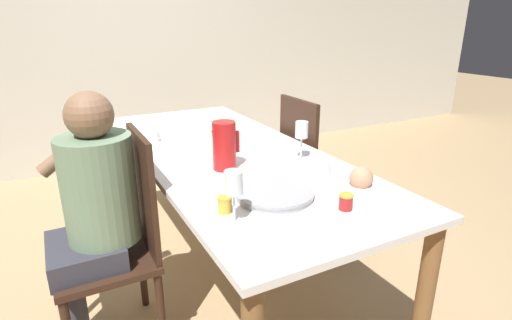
% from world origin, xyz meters
% --- Properties ---
extents(ground_plane, '(20.00, 20.00, 0.00)m').
position_xyz_m(ground_plane, '(0.00, 0.00, 0.00)').
color(ground_plane, tan).
extents(wall_back, '(10.00, 0.06, 2.60)m').
position_xyz_m(wall_back, '(0.00, 2.33, 1.30)').
color(wall_back, beige).
rests_on(wall_back, ground_plane).
extents(dining_table, '(0.89, 2.19, 0.77)m').
position_xyz_m(dining_table, '(0.00, 0.00, 0.68)').
color(dining_table, white).
rests_on(dining_table, ground_plane).
extents(chair_person_side, '(0.42, 0.42, 1.00)m').
position_xyz_m(chair_person_side, '(-0.62, -0.23, 0.52)').
color(chair_person_side, '#331E14').
rests_on(chair_person_side, ground_plane).
extents(chair_opposite, '(0.42, 0.42, 1.00)m').
position_xyz_m(chair_opposite, '(0.62, 0.08, 0.52)').
color(chair_opposite, '#331E14').
rests_on(chair_opposite, ground_plane).
extents(person_seated, '(0.39, 0.41, 1.19)m').
position_xyz_m(person_seated, '(-0.72, -0.22, 0.70)').
color(person_seated, '#33333D').
rests_on(person_seated, ground_plane).
extents(red_pitcher, '(0.14, 0.11, 0.23)m').
position_xyz_m(red_pitcher, '(-0.12, -0.24, 0.89)').
color(red_pitcher, red).
rests_on(red_pitcher, dining_table).
extents(wine_glass_water, '(0.06, 0.06, 0.19)m').
position_xyz_m(wine_glass_water, '(0.27, -0.29, 0.92)').
color(wine_glass_water, white).
rests_on(wine_glass_water, dining_table).
extents(wine_glass_juice, '(0.06, 0.06, 0.19)m').
position_xyz_m(wine_glass_juice, '(-0.31, -0.75, 0.91)').
color(wine_glass_juice, white).
rests_on(wine_glass_juice, dining_table).
extents(teacup_near_person, '(0.14, 0.14, 0.06)m').
position_xyz_m(teacup_near_person, '(0.24, -0.51, 0.80)').
color(teacup_near_person, white).
rests_on(teacup_near_person, dining_table).
extents(teacup_across, '(0.14, 0.14, 0.06)m').
position_xyz_m(teacup_across, '(-0.32, 0.34, 0.80)').
color(teacup_across, white).
rests_on(teacup_across, dining_table).
extents(serving_tray, '(0.32, 0.32, 0.03)m').
position_xyz_m(serving_tray, '(-0.08, -0.63, 0.79)').
color(serving_tray, '#9E9EA3').
rests_on(serving_tray, dining_table).
extents(bread_plate, '(0.19, 0.19, 0.10)m').
position_xyz_m(bread_plate, '(0.29, -0.72, 0.81)').
color(bread_plate, white).
rests_on(bread_plate, dining_table).
extents(jam_jar_amber, '(0.05, 0.05, 0.06)m').
position_xyz_m(jam_jar_amber, '(0.10, -0.85, 0.81)').
color(jam_jar_amber, '#A81E1E').
rests_on(jam_jar_amber, dining_table).
extents(jam_jar_red, '(0.05, 0.05, 0.06)m').
position_xyz_m(jam_jar_red, '(-0.31, -0.66, 0.81)').
color(jam_jar_red, gold).
rests_on(jam_jar_red, dining_table).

